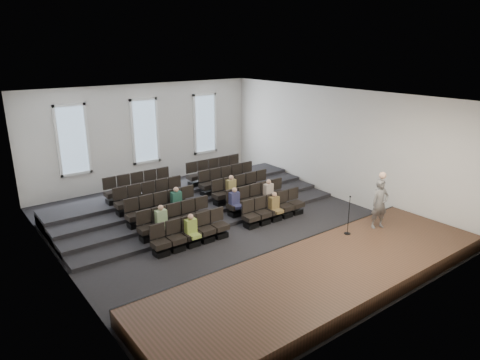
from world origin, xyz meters
The scene contains 14 objects.
ground centered at (0.00, 0.00, 0.00)m, with size 14.00×14.00×0.00m, color black.
ceiling centered at (0.00, 0.00, 5.01)m, with size 12.00×14.00×0.02m, color white.
wall_back centered at (0.00, 7.02, 2.50)m, with size 12.00×0.04×5.00m, color silver.
wall_front centered at (0.00, -7.02, 2.50)m, with size 12.00×0.04×5.00m, color silver.
wall_left centered at (-6.02, 0.00, 2.50)m, with size 0.04×14.00×5.00m, color silver.
wall_right centered at (6.02, 0.00, 2.50)m, with size 0.04×14.00×5.00m, color silver.
stage centered at (0.00, -5.10, 0.25)m, with size 11.80×3.60×0.50m, color #452A1D.
stage_lip centered at (0.00, -3.33, 0.25)m, with size 11.80×0.06×0.52m, color black.
risers centered at (0.00, 3.17, 0.20)m, with size 11.80×4.80×0.60m.
seating_rows centered at (0.00, 1.54, 0.68)m, with size 6.80×4.70×1.67m.
windows centered at (0.00, 6.95, 2.70)m, with size 8.44×0.10×3.24m.
audience centered at (0.10, 0.45, 0.83)m, with size 5.45×2.64×1.10m.
speaker centered at (3.66, -4.21, 1.39)m, with size 0.65×0.43×1.79m, color #585653.
mic_stand centered at (2.35, -3.93, 0.92)m, with size 0.23×0.23×1.40m.
Camera 1 is at (-8.79, -12.54, 6.73)m, focal length 32.00 mm.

